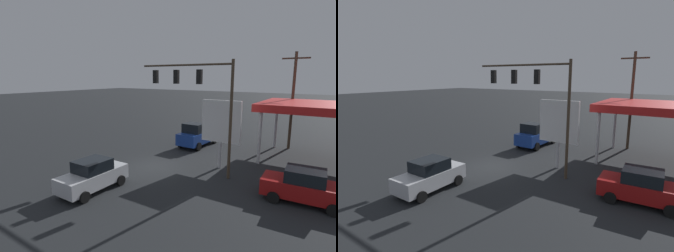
{
  "view_description": "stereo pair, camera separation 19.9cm",
  "coord_description": "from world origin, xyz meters",
  "views": [
    {
      "loc": [
        -11.75,
        15.61,
        6.91
      ],
      "look_at": [
        0.0,
        -2.0,
        2.88
      ],
      "focal_mm": 28.0,
      "sensor_mm": 36.0,
      "label": 1
    },
    {
      "loc": [
        -11.92,
        15.5,
        6.91
      ],
      "look_at": [
        0.0,
        -2.0,
        2.88
      ],
      "focal_mm": 28.0,
      "sensor_mm": 36.0,
      "label": 2
    }
  ],
  "objects": [
    {
      "name": "sedan_waiting",
      "position": [
        -10.49,
        0.2,
        0.95
      ],
      "size": [
        4.48,
        2.23,
        1.93
      ],
      "rotation": [
        0.0,
        0.0,
        0.05
      ],
      "color": "maroon",
      "rests_on": "ground"
    },
    {
      "name": "pickup_parked",
      "position": [
        0.01,
        -7.34,
        1.11
      ],
      "size": [
        2.43,
        5.28,
        2.4
      ],
      "rotation": [
        0.0,
        0.0,
        1.53
      ],
      "color": "navy",
      "rests_on": "ground"
    },
    {
      "name": "traffic_signal_assembly",
      "position": [
        -3.18,
        -0.88,
        5.93
      ],
      "size": [
        7.29,
        0.43,
        7.99
      ],
      "color": "#473828",
      "rests_on": "ground"
    },
    {
      "name": "utility_pole",
      "position": [
        -7.83,
        -11.41,
        4.85
      ],
      "size": [
        2.4,
        0.26,
        9.13
      ],
      "color": "#473828",
      "rests_on": "ground"
    },
    {
      "name": "gas_station_canopy",
      "position": [
        -11.36,
        -8.09,
        4.47
      ],
      "size": [
        10.69,
        7.15,
        4.82
      ],
      "color": "red",
      "rests_on": "ground"
    },
    {
      "name": "ground_plane",
      "position": [
        0.0,
        0.0,
        0.0
      ],
      "size": [
        200.0,
        200.0,
        0.0
      ],
      "primitive_type": "plane",
      "color": "black"
    },
    {
      "name": "sedan_far",
      "position": [
        0.49,
        5.54,
        0.95
      ],
      "size": [
        2.07,
        4.4,
        1.93
      ],
      "rotation": [
        0.0,
        0.0,
        1.57
      ],
      "color": "silver",
      "rests_on": "ground"
    },
    {
      "name": "price_sign",
      "position": [
        -4.4,
        -2.55,
        3.49
      ],
      "size": [
        3.01,
        0.27,
        5.18
      ],
      "color": "#B7B7BC",
      "rests_on": "ground"
    }
  ]
}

